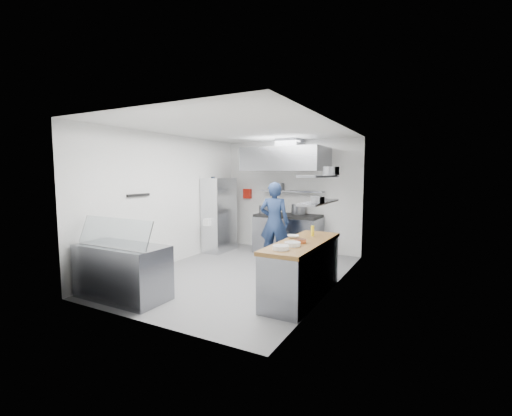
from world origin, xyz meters
The scene contains 34 objects.
floor centered at (0.00, 0.00, 0.00)m, with size 5.00×5.00×0.00m, color slate.
ceiling centered at (0.00, 0.00, 2.80)m, with size 5.00×5.00×0.00m, color silver.
wall_back centered at (0.00, 2.50, 1.40)m, with size 3.60×0.02×2.80m, color white.
wall_front centered at (0.00, -2.50, 1.40)m, with size 3.60×0.02×2.80m, color white.
wall_left centered at (-1.80, 0.00, 1.40)m, with size 5.00×0.02×2.80m, color white.
wall_right centered at (1.80, 0.00, 1.40)m, with size 5.00×0.02×2.80m, color white.
gas_range centered at (0.10, 2.10, 0.45)m, with size 1.60×0.80×0.90m, color gray.
cooktop centered at (0.10, 2.10, 0.93)m, with size 1.57×0.78×0.06m, color black.
stock_pot_left centered at (-0.52, 2.03, 1.06)m, with size 0.28×0.28×0.20m, color slate.
stock_pot_mid centered at (0.27, 2.33, 1.08)m, with size 0.34×0.34×0.24m, color slate.
over_range_shelf centered at (0.10, 2.34, 1.52)m, with size 1.60×0.30×0.04m, color gray.
shelf_pot_a centered at (-0.32, 2.43, 1.63)m, with size 0.29×0.29×0.18m, color slate.
extractor_hood centered at (0.10, 1.93, 2.30)m, with size 1.90×1.15×0.55m, color gray.
hood_duct centered at (0.10, 2.15, 2.68)m, with size 0.55×0.55×0.24m, color slate.
red_firebox centered at (-1.25, 2.44, 1.42)m, with size 0.22×0.10×0.26m, color #B31A0E.
chef centered at (0.16, 1.16, 0.89)m, with size 0.65×0.43×1.78m, color #19294C.
wire_rack centered at (-1.53, 1.49, 0.93)m, with size 0.50×0.90×1.85m, color silver.
rack_bin_a centered at (-1.53, 1.01, 0.80)m, with size 0.15×0.18×0.16m, color white.
rack_bin_b centered at (-1.53, 1.47, 1.30)m, with size 0.15×0.19×0.17m, color yellow.
rack_jar centered at (-1.48, 1.17, 1.80)m, with size 0.10×0.10×0.18m, color black.
knife_strip centered at (-1.78, -0.90, 1.55)m, with size 0.04×0.55×0.05m, color black.
prep_counter_base centered at (1.48, -0.60, 0.42)m, with size 0.62×2.00×0.84m, color gray.
prep_counter_top centered at (1.48, -0.60, 0.87)m, with size 0.65×2.04×0.06m, color brown.
plate_stack_a centered at (1.42, -1.32, 0.93)m, with size 0.23×0.23×0.06m, color white.
plate_stack_b centered at (1.47, -1.01, 0.93)m, with size 0.24×0.24×0.06m, color white.
copper_pan centered at (1.50, -0.75, 0.93)m, with size 0.18×0.18×0.06m, color #B95E34.
squeeze_bottle centered at (1.47, -0.10, 0.99)m, with size 0.05×0.05×0.18m, color yellow.
mixing_bowl centered at (1.24, -0.42, 0.92)m, with size 0.20×0.20×0.05m, color white.
wall_shelf_lower centered at (1.64, -0.30, 1.50)m, with size 0.30×1.30×0.04m, color gray.
wall_shelf_upper centered at (1.64, -0.30, 1.92)m, with size 0.30×1.30×0.04m, color gray.
shelf_pot_c centered at (1.74, -0.68, 1.57)m, with size 0.21×0.21×0.10m, color slate.
shelf_pot_d centered at (1.70, 0.13, 2.01)m, with size 0.28×0.28×0.14m, color slate.
display_case centered at (-1.00, -2.00, 0.42)m, with size 1.50×0.70×0.85m, color gray.
display_glass centered at (-1.00, -2.12, 1.07)m, with size 1.47×0.02×0.45m, color silver.
Camera 1 is at (3.33, -5.64, 1.96)m, focal length 24.00 mm.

